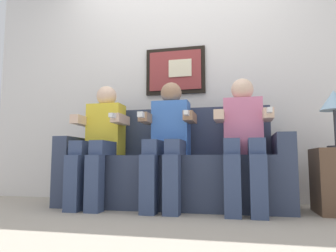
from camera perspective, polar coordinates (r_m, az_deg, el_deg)
name	(u,v)px	position (r m, az deg, el deg)	size (l,w,h in m)	color
ground_plane	(164,213)	(2.57, -0.77, -15.34)	(5.74, 5.74, 0.00)	#9E9384
back_wall_assembly	(181,76)	(3.41, 2.30, 8.98)	(4.41, 0.10, 2.60)	silver
couch	(172,171)	(2.86, 0.79, -8.14)	(2.01, 0.58, 0.90)	#333D56
person_on_left	(100,138)	(2.90, -12.13, -2.18)	(0.46, 0.56, 1.11)	yellow
person_in_middle	(168,137)	(2.70, 0.04, -2.00)	(0.46, 0.56, 1.11)	#3F72CC
person_on_right	(244,136)	(2.63, 13.50, -1.73)	(0.46, 0.56, 1.11)	pink
table_lamp	(334,103)	(2.82, 27.78, 3.71)	(0.22, 0.22, 0.46)	#333338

